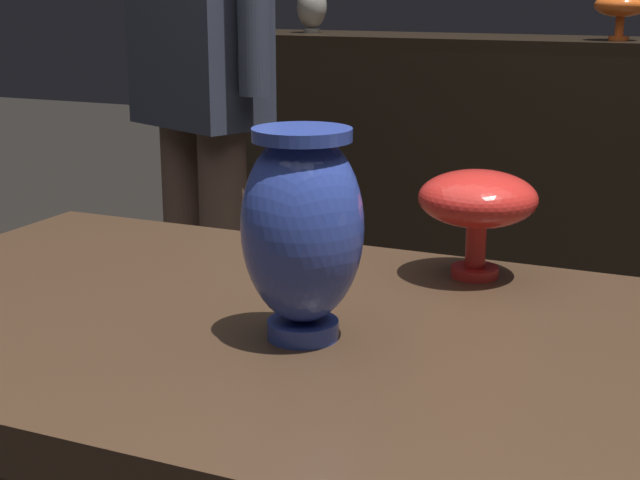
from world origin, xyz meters
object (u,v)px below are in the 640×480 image
(vase_centerpiece, at_px, (302,227))
(visitor_near_left, at_px, (199,50))
(shelf_vase_far_left, at_px, (312,6))
(shelf_vase_center, at_px, (621,7))
(vase_left_accent, at_px, (478,202))

(vase_centerpiece, bearing_deg, visitor_near_left, 125.61)
(vase_centerpiece, bearing_deg, shelf_vase_far_left, 114.39)
(shelf_vase_far_left, xyz_separation_m, shelf_vase_center, (1.04, -0.07, 0.01))
(vase_centerpiece, xyz_separation_m, shelf_vase_far_left, (-1.02, 2.25, 0.16))
(vase_left_accent, relative_size, visitor_near_left, 0.09)
(vase_left_accent, distance_m, visitor_near_left, 1.14)
(vase_centerpiece, height_order, shelf_vase_center, shelf_vase_center)
(shelf_vase_far_left, bearing_deg, shelf_vase_center, -3.71)
(shelf_vase_center, bearing_deg, shelf_vase_far_left, 176.29)
(vase_centerpiece, height_order, vase_left_accent, vase_centerpiece)
(vase_left_accent, distance_m, shelf_vase_far_left, 2.27)
(visitor_near_left, bearing_deg, vase_left_accent, 161.71)
(vase_left_accent, xyz_separation_m, visitor_near_left, (-0.84, 0.76, 0.11))
(vase_left_accent, bearing_deg, shelf_vase_center, 92.50)
(vase_centerpiece, xyz_separation_m, shelf_vase_center, (0.02, 2.18, 0.17))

